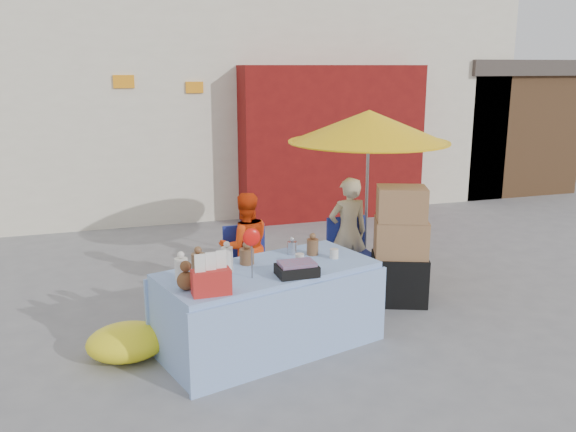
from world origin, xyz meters
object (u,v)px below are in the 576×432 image
object	(u,v)px
chair_right	(352,270)
vendor_beige	(348,233)
vendor_orange	(245,246)
market_table	(268,307)
umbrella	(369,127)
chair_left	(249,281)
box_stack	(400,250)

from	to	relation	value
chair_right	vendor_beige	world-z (taller)	vendor_beige
vendor_beige	vendor_orange	bearing A→B (deg)	0.57
market_table	umbrella	distance (m)	2.64
chair_left	umbrella	size ratio (longest dim) A/B	0.41
vendor_beige	box_stack	world-z (taller)	vendor_beige
vendor_orange	vendor_beige	world-z (taller)	vendor_beige
chair_left	box_stack	size ratio (longest dim) A/B	0.64
box_stack	vendor_orange	bearing A→B (deg)	158.42
chair_left	vendor_beige	xyz separation A→B (m)	(1.25, 0.13, 0.41)
chair_left	vendor_orange	size ratio (longest dim) A/B	0.69
chair_left	vendor_orange	xyz separation A→B (m)	(-0.00, 0.13, 0.36)
chair_left	chair_right	distance (m)	1.25
market_table	chair_left	bearing A→B (deg)	69.14
chair_right	vendor_orange	size ratio (longest dim) A/B	0.69
market_table	box_stack	size ratio (longest dim) A/B	1.68
market_table	chair_left	world-z (taller)	market_table
chair_right	umbrella	bearing A→B (deg)	44.04
box_stack	market_table	bearing A→B (deg)	-159.43
market_table	chair_right	bearing A→B (deg)	24.59
chair_right	vendor_orange	distance (m)	1.31
umbrella	vendor_orange	bearing A→B (deg)	-174.47
umbrella	market_table	bearing A→B (deg)	-139.28
chair_left	vendor_orange	distance (m)	0.39
market_table	box_stack	distance (m)	1.84
vendor_beige	umbrella	world-z (taller)	umbrella
vendor_orange	vendor_beige	distance (m)	1.25
chair_left	umbrella	xyz separation A→B (m)	(1.55, 0.28, 1.64)
vendor_orange	vendor_beige	size ratio (longest dim) A/B	0.92
vendor_beige	box_stack	bearing A→B (deg)	119.72
chair_left	umbrella	world-z (taller)	umbrella
chair_right	umbrella	world-z (taller)	umbrella
vendor_orange	box_stack	size ratio (longest dim) A/B	0.93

